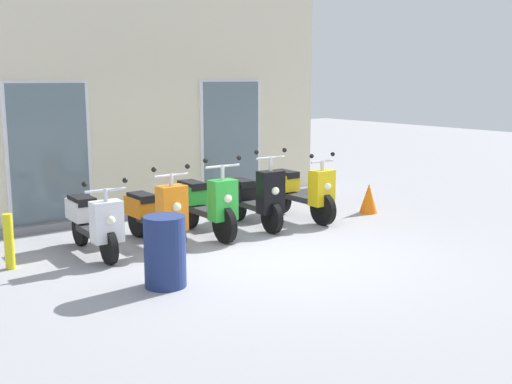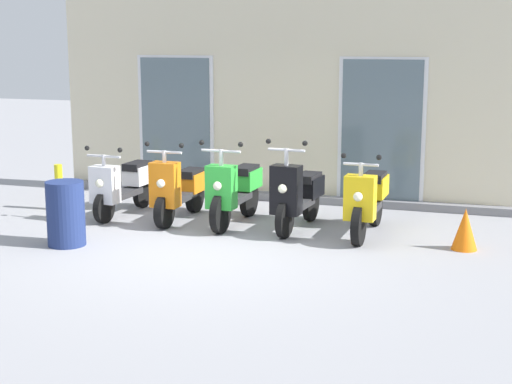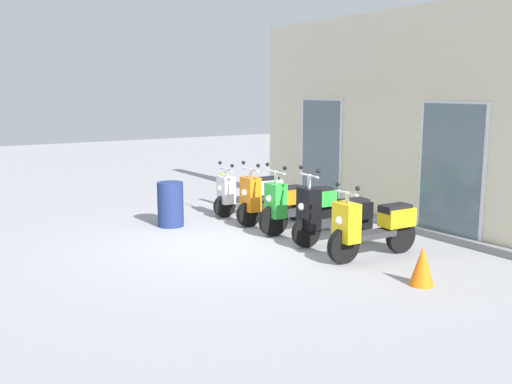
# 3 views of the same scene
# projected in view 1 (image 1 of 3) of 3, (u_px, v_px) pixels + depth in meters

# --- Properties ---
(ground_plane) EXTENTS (40.00, 40.00, 0.00)m
(ground_plane) POSITION_uv_depth(u_px,v_px,m) (266.00, 256.00, 8.54)
(ground_plane) COLOR #939399
(storefront_facade) EXTENTS (7.43, 0.50, 3.91)m
(storefront_facade) POSITION_uv_depth(u_px,v_px,m) (143.00, 105.00, 10.86)
(storefront_facade) COLOR beige
(storefront_facade) RESTS_ON ground_plane
(scooter_white) EXTENTS (0.60, 1.55, 1.09)m
(scooter_white) POSITION_uv_depth(u_px,v_px,m) (93.00, 221.00, 8.54)
(scooter_white) COLOR black
(scooter_white) RESTS_ON ground_plane
(scooter_orange) EXTENTS (0.58, 1.54, 1.19)m
(scooter_orange) POSITION_uv_depth(u_px,v_px,m) (156.00, 213.00, 9.05)
(scooter_orange) COLOR black
(scooter_orange) RESTS_ON ground_plane
(scooter_green) EXTENTS (0.63, 1.62, 1.24)m
(scooter_green) POSITION_uv_depth(u_px,v_px,m) (206.00, 203.00, 9.55)
(scooter_green) COLOR black
(scooter_green) RESTS_ON ground_plane
(scooter_black) EXTENTS (0.57, 1.55, 1.29)m
(scooter_black) POSITION_uv_depth(u_px,v_px,m) (255.00, 197.00, 10.09)
(scooter_black) COLOR black
(scooter_black) RESTS_ON ground_plane
(scooter_yellow) EXTENTS (0.51, 1.65, 1.17)m
(scooter_yellow) POSITION_uv_depth(u_px,v_px,m) (301.00, 191.00, 10.65)
(scooter_yellow) COLOR black
(scooter_yellow) RESTS_ON ground_plane
(curb_bollard) EXTENTS (0.12, 0.12, 0.70)m
(curb_bollard) POSITION_uv_depth(u_px,v_px,m) (9.00, 241.00, 7.92)
(curb_bollard) COLOR yellow
(curb_bollard) RESTS_ON ground_plane
(trash_bin) EXTENTS (0.48, 0.48, 0.82)m
(trash_bin) POSITION_uv_depth(u_px,v_px,m) (165.00, 252.00, 7.25)
(trash_bin) COLOR navy
(trash_bin) RESTS_ON ground_plane
(traffic_cone) EXTENTS (0.32, 0.32, 0.52)m
(traffic_cone) POSITION_uv_depth(u_px,v_px,m) (369.00, 198.00, 11.18)
(traffic_cone) COLOR orange
(traffic_cone) RESTS_ON ground_plane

